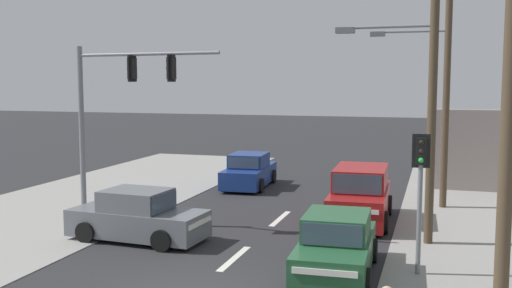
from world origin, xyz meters
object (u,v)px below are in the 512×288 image
(sedan_crossing_left, at_px, (336,247))
(sedan_receding_far, at_px, (138,217))
(utility_pole_foreground_right, at_px, (502,62))
(utility_pole_midground_right, at_px, (428,82))
(traffic_signal_mast, at_px, (113,103))
(pedestal_signal_right_kerb, at_px, (420,180))
(suv_kerbside_parked, at_px, (360,196))
(sedan_oncoming_near, at_px, (249,172))
(utility_pole_background_right, at_px, (443,76))

(sedan_crossing_left, bearing_deg, sedan_receding_far, 166.69)
(utility_pole_foreground_right, relative_size, utility_pole_midground_right, 1.08)
(traffic_signal_mast, bearing_deg, utility_pole_foreground_right, -29.16)
(pedestal_signal_right_kerb, xyz_separation_m, suv_kerbside_parked, (-2.12, 5.34, -1.53))
(sedan_crossing_left, bearing_deg, pedestal_signal_right_kerb, 16.32)
(utility_pole_foreground_right, height_order, utility_pole_midground_right, utility_pole_foreground_right)
(utility_pole_foreground_right, distance_m, sedan_oncoming_near, 18.05)
(utility_pole_foreground_right, relative_size, sedan_receding_far, 2.22)
(sedan_oncoming_near, relative_size, sedan_receding_far, 1.00)
(traffic_signal_mast, relative_size, suv_kerbside_parked, 1.31)
(sedan_oncoming_near, xyz_separation_m, sedan_receding_far, (-0.48, -9.79, 0.00))
(sedan_crossing_left, bearing_deg, sedan_oncoming_near, 117.48)
(utility_pole_midground_right, distance_m, sedan_crossing_left, 5.88)
(utility_pole_midground_right, height_order, sedan_oncoming_near, utility_pole_midground_right)
(utility_pole_foreground_right, xyz_separation_m, sedan_crossing_left, (-3.36, 3.54, -4.48))
(utility_pole_background_right, distance_m, pedestal_signal_right_kerb, 9.00)
(sedan_oncoming_near, relative_size, sedan_crossing_left, 1.00)
(sedan_oncoming_near, relative_size, suv_kerbside_parked, 0.94)
(utility_pole_foreground_right, bearing_deg, sedan_crossing_left, 133.51)
(utility_pole_midground_right, height_order, sedan_crossing_left, utility_pole_midground_right)
(traffic_signal_mast, relative_size, sedan_crossing_left, 1.40)
(pedestal_signal_right_kerb, distance_m, sedan_receding_far, 8.55)
(suv_kerbside_parked, height_order, sedan_crossing_left, suv_kerbside_parked)
(pedestal_signal_right_kerb, height_order, sedan_oncoming_near, pedestal_signal_right_kerb)
(utility_pole_background_right, xyz_separation_m, pedestal_signal_right_kerb, (-0.51, -8.59, -2.62))
(utility_pole_foreground_right, bearing_deg, suv_kerbside_parked, 110.35)
(utility_pole_midground_right, height_order, pedestal_signal_right_kerb, utility_pole_midground_right)
(pedestal_signal_right_kerb, distance_m, sedan_crossing_left, 2.68)
(sedan_receding_far, bearing_deg, utility_pole_background_right, 40.92)
(sedan_crossing_left, bearing_deg, utility_pole_background_right, 74.82)
(utility_pole_background_right, distance_m, sedan_oncoming_near, 9.65)
(suv_kerbside_parked, bearing_deg, sedan_receding_far, -144.59)
(pedestal_signal_right_kerb, xyz_separation_m, sedan_receding_far, (-8.33, 0.93, -1.71))
(pedestal_signal_right_kerb, bearing_deg, utility_pole_foreground_right, -71.35)
(sedan_crossing_left, bearing_deg, utility_pole_midground_right, 61.03)
(utility_pole_foreground_right, distance_m, utility_pole_background_right, 12.74)
(pedestal_signal_right_kerb, bearing_deg, sedan_receding_far, 173.65)
(traffic_signal_mast, xyz_separation_m, pedestal_signal_right_kerb, (9.78, -2.11, -1.73))
(sedan_receding_far, bearing_deg, traffic_signal_mast, 140.81)
(utility_pole_midground_right, relative_size, suv_kerbside_parked, 1.95)
(pedestal_signal_right_kerb, relative_size, sedan_receding_far, 0.82)
(utility_pole_foreground_right, xyz_separation_m, utility_pole_background_right, (-0.88, 12.71, -0.15))
(utility_pole_background_right, xyz_separation_m, suv_kerbside_parked, (-2.63, -3.25, -4.15))
(sedan_oncoming_near, bearing_deg, utility_pole_background_right, -14.27)
(utility_pole_foreground_right, xyz_separation_m, utility_pole_midground_right, (-1.34, 7.20, -0.35))
(utility_pole_background_right, height_order, pedestal_signal_right_kerb, utility_pole_background_right)
(pedestal_signal_right_kerb, bearing_deg, utility_pole_background_right, 86.57)
(utility_pole_midground_right, distance_m, suv_kerbside_parked, 5.04)
(suv_kerbside_parked, xyz_separation_m, sedan_crossing_left, (0.15, -5.92, -0.18))
(utility_pole_foreground_right, distance_m, pedestal_signal_right_kerb, 5.16)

